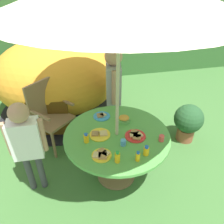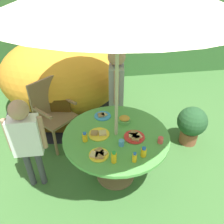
{
  "view_description": "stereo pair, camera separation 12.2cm",
  "coord_description": "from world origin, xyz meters",
  "px_view_note": "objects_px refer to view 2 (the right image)",
  "views": [
    {
      "loc": [
        -0.47,
        -1.89,
        2.31
      ],
      "look_at": [
        -0.02,
        0.16,
        0.9
      ],
      "focal_mm": 34.78,
      "sensor_mm": 36.0,
      "label": 1
    },
    {
      "loc": [
        -0.35,
        -1.91,
        2.31
      ],
      "look_at": [
        -0.02,
        0.16,
        0.9
      ],
      "focal_mm": 34.78,
      "sensor_mm": 36.0,
      "label": 2
    }
  ],
  "objects_px": {
    "plate_mid_left": "(99,154)",
    "cup_near": "(160,140)",
    "cup_far": "(121,143)",
    "juice_bottle_near_right": "(85,137)",
    "juice_bottle_far_right": "(114,157)",
    "child_in_white_shirt": "(26,136)",
    "potted_plant": "(192,124)",
    "plate_near_left": "(99,134)",
    "plate_center_back": "(135,136)",
    "juice_bottle_mid_right": "(135,157)",
    "garden_table": "(116,144)",
    "juice_bottle_far_left": "(144,152)",
    "wooden_chair": "(51,110)",
    "dome_tent": "(62,75)",
    "plate_center_front": "(103,116)",
    "child_in_grey_shirt": "(116,83)",
    "snack_bowl": "(124,120)"
  },
  "relations": [
    {
      "from": "dome_tent",
      "to": "cup_near",
      "type": "distance_m",
      "value": 2.35
    },
    {
      "from": "plate_mid_left",
      "to": "cup_near",
      "type": "relative_size",
      "value": 2.97
    },
    {
      "from": "juice_bottle_far_right",
      "to": "cup_near",
      "type": "relative_size",
      "value": 1.9
    },
    {
      "from": "plate_center_front",
      "to": "cup_near",
      "type": "xyz_separation_m",
      "value": [
        0.57,
        -0.6,
        0.02
      ]
    },
    {
      "from": "plate_center_back",
      "to": "juice_bottle_near_right",
      "type": "bearing_deg",
      "value": 177.24
    },
    {
      "from": "plate_mid_left",
      "to": "juice_bottle_mid_right",
      "type": "bearing_deg",
      "value": -22.08
    },
    {
      "from": "cup_far",
      "to": "wooden_chair",
      "type": "bearing_deg",
      "value": 128.48
    },
    {
      "from": "plate_center_back",
      "to": "juice_bottle_near_right",
      "type": "height_order",
      "value": "juice_bottle_near_right"
    },
    {
      "from": "juice_bottle_near_right",
      "to": "wooden_chair",
      "type": "bearing_deg",
      "value": 116.29
    },
    {
      "from": "juice_bottle_far_left",
      "to": "juice_bottle_mid_right",
      "type": "relative_size",
      "value": 0.97
    },
    {
      "from": "cup_near",
      "to": "plate_mid_left",
      "type": "bearing_deg",
      "value": -172.65
    },
    {
      "from": "child_in_white_shirt",
      "to": "cup_far",
      "type": "relative_size",
      "value": 17.96
    },
    {
      "from": "garden_table",
      "to": "plate_center_back",
      "type": "relative_size",
      "value": 5.2
    },
    {
      "from": "juice_bottle_near_right",
      "to": "cup_far",
      "type": "relative_size",
      "value": 1.68
    },
    {
      "from": "juice_bottle_near_right",
      "to": "juice_bottle_far_right",
      "type": "bearing_deg",
      "value": -53.55
    },
    {
      "from": "potted_plant",
      "to": "cup_far",
      "type": "height_order",
      "value": "cup_far"
    },
    {
      "from": "wooden_chair",
      "to": "plate_mid_left",
      "type": "xyz_separation_m",
      "value": [
        0.58,
        -1.17,
        0.15
      ]
    },
    {
      "from": "plate_center_front",
      "to": "cup_far",
      "type": "relative_size",
      "value": 3.15
    },
    {
      "from": "plate_mid_left",
      "to": "juice_bottle_near_right",
      "type": "relative_size",
      "value": 1.8
    },
    {
      "from": "dome_tent",
      "to": "plate_mid_left",
      "type": "height_order",
      "value": "dome_tent"
    },
    {
      "from": "garden_table",
      "to": "potted_plant",
      "type": "xyz_separation_m",
      "value": [
        1.24,
        0.48,
        -0.2
      ]
    },
    {
      "from": "juice_bottle_far_right",
      "to": "wooden_chair",
      "type": "bearing_deg",
      "value": 119.36
    },
    {
      "from": "dome_tent",
      "to": "juice_bottle_near_right",
      "type": "xyz_separation_m",
      "value": [
        0.32,
        -1.9,
        0.09
      ]
    },
    {
      "from": "plate_center_back",
      "to": "juice_bottle_mid_right",
      "type": "xyz_separation_m",
      "value": [
        -0.09,
        -0.36,
        0.04
      ]
    },
    {
      "from": "plate_near_left",
      "to": "dome_tent",
      "type": "bearing_deg",
      "value": 104.95
    },
    {
      "from": "dome_tent",
      "to": "child_in_grey_shirt",
      "type": "xyz_separation_m",
      "value": [
        0.83,
        -0.98,
        0.25
      ]
    },
    {
      "from": "cup_far",
      "to": "plate_mid_left",
      "type": "bearing_deg",
      "value": -156.54
    },
    {
      "from": "wooden_chair",
      "to": "dome_tent",
      "type": "height_order",
      "value": "dome_tent"
    },
    {
      "from": "garden_table",
      "to": "plate_mid_left",
      "type": "distance_m",
      "value": 0.42
    },
    {
      "from": "juice_bottle_far_right",
      "to": "juice_bottle_mid_right",
      "type": "distance_m",
      "value": 0.2
    },
    {
      "from": "garden_table",
      "to": "child_in_grey_shirt",
      "type": "distance_m",
      "value": 0.95
    },
    {
      "from": "potted_plant",
      "to": "plate_near_left",
      "type": "bearing_deg",
      "value": -162.39
    },
    {
      "from": "plate_center_front",
      "to": "juice_bottle_far_left",
      "type": "distance_m",
      "value": 0.83
    },
    {
      "from": "plate_center_front",
      "to": "plate_mid_left",
      "type": "bearing_deg",
      "value": -99.89
    },
    {
      "from": "dome_tent",
      "to": "child_in_white_shirt",
      "type": "distance_m",
      "value": 1.84
    },
    {
      "from": "child_in_grey_shirt",
      "to": "child_in_white_shirt",
      "type": "bearing_deg",
      "value": -43.88
    },
    {
      "from": "wooden_chair",
      "to": "child_in_white_shirt",
      "type": "relative_size",
      "value": 0.83
    },
    {
      "from": "potted_plant",
      "to": "cup_far",
      "type": "relative_size",
      "value": 9.09
    },
    {
      "from": "child_in_grey_shirt",
      "to": "plate_mid_left",
      "type": "height_order",
      "value": "child_in_grey_shirt"
    },
    {
      "from": "plate_near_left",
      "to": "juice_bottle_far_left",
      "type": "bearing_deg",
      "value": -44.54
    },
    {
      "from": "wooden_chair",
      "to": "cup_near",
      "type": "relative_size",
      "value": 14.67
    },
    {
      "from": "potted_plant",
      "to": "juice_bottle_far_left",
      "type": "distance_m",
      "value": 1.39
    },
    {
      "from": "dome_tent",
      "to": "plate_center_front",
      "type": "distance_m",
      "value": 1.57
    },
    {
      "from": "cup_near",
      "to": "snack_bowl",
      "type": "bearing_deg",
      "value": 125.44
    },
    {
      "from": "cup_near",
      "to": "cup_far",
      "type": "distance_m",
      "value": 0.43
    },
    {
      "from": "juice_bottle_far_left",
      "to": "child_in_white_shirt",
      "type": "bearing_deg",
      "value": 161.16
    },
    {
      "from": "juice_bottle_near_right",
      "to": "cup_far",
      "type": "distance_m",
      "value": 0.41
    },
    {
      "from": "wooden_chair",
      "to": "juice_bottle_mid_right",
      "type": "xyz_separation_m",
      "value": [
        0.92,
        -1.3,
        0.19
      ]
    },
    {
      "from": "wooden_chair",
      "to": "cup_far",
      "type": "height_order",
      "value": "wooden_chair"
    },
    {
      "from": "garden_table",
      "to": "potted_plant",
      "type": "bearing_deg",
      "value": 21.12
    }
  ]
}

